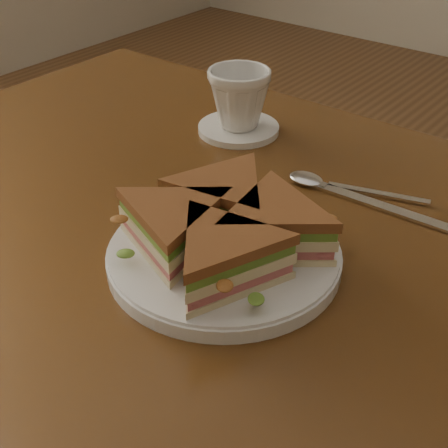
% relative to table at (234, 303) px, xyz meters
% --- Properties ---
extents(table, '(1.20, 0.80, 0.75)m').
position_rel_table_xyz_m(table, '(0.00, 0.00, 0.00)').
color(table, '#3C210D').
rests_on(table, ground).
extents(plate, '(0.25, 0.25, 0.02)m').
position_rel_table_xyz_m(plate, '(0.02, -0.04, 0.11)').
color(plate, white).
rests_on(plate, table).
extents(sandwich_wedges, '(0.29, 0.29, 0.06)m').
position_rel_table_xyz_m(sandwich_wedges, '(0.02, -0.04, 0.14)').
color(sandwich_wedges, beige).
rests_on(sandwich_wedges, plate).
extents(crisps_mound, '(0.09, 0.09, 0.05)m').
position_rel_table_xyz_m(crisps_mound, '(0.02, -0.04, 0.14)').
color(crisps_mound, '#C64D19').
rests_on(crisps_mound, plate).
extents(spoon, '(0.18, 0.07, 0.01)m').
position_rel_table_xyz_m(spoon, '(0.02, 0.17, 0.10)').
color(spoon, silver).
rests_on(spoon, table).
extents(knife, '(0.22, 0.02, 0.00)m').
position_rel_table_xyz_m(knife, '(0.08, 0.16, 0.10)').
color(knife, silver).
rests_on(knife, table).
extents(saucer, '(0.12, 0.12, 0.01)m').
position_rel_table_xyz_m(saucer, '(-0.17, 0.23, 0.10)').
color(saucer, white).
rests_on(saucer, table).
extents(coffee_cup, '(0.12, 0.12, 0.09)m').
position_rel_table_xyz_m(coffee_cup, '(-0.17, 0.23, 0.15)').
color(coffee_cup, white).
rests_on(coffee_cup, saucer).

